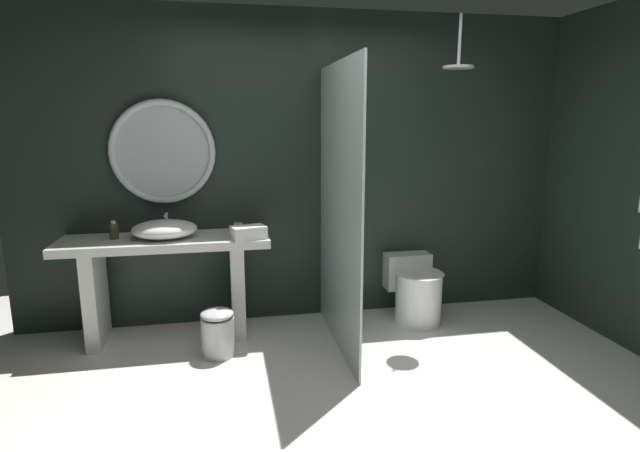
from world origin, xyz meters
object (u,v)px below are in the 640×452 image
(vessel_sink, at_px, (165,229))
(toilet, at_px, (415,290))
(round_wall_mirror, at_px, (163,152))
(rain_shower_head, at_px, (459,63))
(folded_hand_towel, at_px, (248,232))
(soap_dispenser, at_px, (114,231))
(waste_bin, at_px, (218,332))
(tumbler_cup, at_px, (238,229))

(vessel_sink, xyz_separation_m, toilet, (2.06, -0.00, -0.62))
(round_wall_mirror, xyz_separation_m, rain_shower_head, (2.26, -0.46, 0.68))
(rain_shower_head, height_order, folded_hand_towel, rain_shower_head)
(folded_hand_towel, bearing_deg, toilet, 5.41)
(soap_dispenser, bearing_deg, vessel_sink, -7.77)
(round_wall_mirror, xyz_separation_m, waste_bin, (0.38, -0.65, -1.28))
(toilet, relative_size, waste_bin, 1.72)
(vessel_sink, bearing_deg, toilet, -0.10)
(rain_shower_head, xyz_separation_m, folded_hand_towel, (-1.63, 0.06, -1.27))
(vessel_sink, bearing_deg, folded_hand_towel, -12.41)
(tumbler_cup, xyz_separation_m, folded_hand_towel, (0.07, -0.16, 0.00))
(rain_shower_head, distance_m, toilet, 1.89)
(tumbler_cup, distance_m, folded_hand_towel, 0.17)
(rain_shower_head, relative_size, waste_bin, 1.11)
(toilet, height_order, folded_hand_towel, folded_hand_towel)
(round_wall_mirror, relative_size, folded_hand_towel, 3.24)
(vessel_sink, bearing_deg, tumbler_cup, 1.68)
(round_wall_mirror, bearing_deg, vessel_sink, -89.05)
(rain_shower_head, relative_size, toilet, 0.65)
(soap_dispenser, xyz_separation_m, toilet, (2.44, -0.06, -0.61))
(toilet, bearing_deg, soap_dispenser, 178.70)
(vessel_sink, height_order, waste_bin, vessel_sink)
(vessel_sink, height_order, round_wall_mirror, round_wall_mirror)
(vessel_sink, xyz_separation_m, soap_dispenser, (-0.38, 0.05, -0.01))
(soap_dispenser, height_order, round_wall_mirror, round_wall_mirror)
(tumbler_cup, bearing_deg, waste_bin, -114.83)
(soap_dispenser, bearing_deg, waste_bin, -30.27)
(tumbler_cup, height_order, folded_hand_towel, folded_hand_towel)
(tumbler_cup, height_order, waste_bin, tumbler_cup)
(vessel_sink, relative_size, waste_bin, 1.37)
(tumbler_cup, height_order, round_wall_mirror, round_wall_mirror)
(vessel_sink, relative_size, rain_shower_head, 1.24)
(vessel_sink, bearing_deg, soap_dispenser, 172.23)
(vessel_sink, distance_m, tumbler_cup, 0.56)
(soap_dispenser, bearing_deg, toilet, -1.30)
(vessel_sink, xyz_separation_m, tumbler_cup, (0.56, 0.02, -0.02))
(soap_dispenser, height_order, rain_shower_head, rain_shower_head)
(waste_bin, bearing_deg, toilet, 12.84)
(round_wall_mirror, relative_size, rain_shower_head, 2.06)
(round_wall_mirror, distance_m, waste_bin, 1.49)
(folded_hand_towel, bearing_deg, vessel_sink, 167.59)
(waste_bin, bearing_deg, vessel_sink, 133.96)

